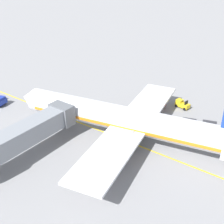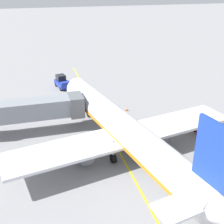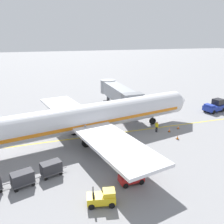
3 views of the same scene
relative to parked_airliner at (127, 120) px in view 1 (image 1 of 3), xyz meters
The scene contains 12 objects.
ground_plane 3.23m from the parked_airliner, behind, with size 400.00×400.00×0.00m, color gray.
gate_lead_in_line 3.23m from the parked_airliner, behind, with size 0.24×80.00×0.01m, color gold.
parked_airliner is the anchor object (origin of this frame).
jet_bridge 14.49m from the parked_airliner, 144.14° to the left, with size 16.36×3.50×4.98m.
baggage_tug_lead 12.45m from the parked_airliner, ahead, with size 1.38×2.55×1.62m.
baggage_tug_trailing 14.64m from the parked_airliner, ahead, with size 1.74×2.70×1.62m.
baggage_cart_front 10.46m from the parked_airliner, 37.32° to the right, with size 1.89×2.97×1.58m.
baggage_cart_second_in_train 13.08m from the parked_airliner, 44.43° to the right, with size 1.89×2.97×1.58m.
ground_crew_wing_walker 10.50m from the parked_airliner, 84.36° to the left, with size 0.70×0.38×1.69m.
safety_cone_nose_left 14.50m from the parked_airliner, 86.37° to the left, with size 0.36×0.36×0.59m.
safety_cone_nose_right 12.91m from the parked_airliner, 69.90° to the left, with size 0.36×0.36×0.59m.
safety_cone_wing_tip 12.59m from the parked_airliner, 82.68° to the left, with size 0.36×0.36×0.59m.
Camera 1 is at (-30.91, -20.15, 24.20)m, focal length 47.81 mm.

